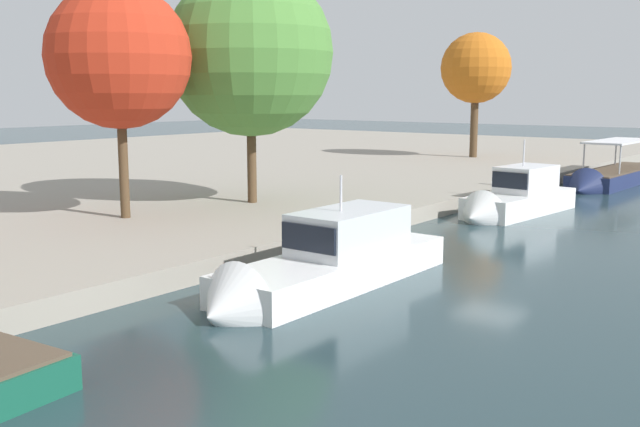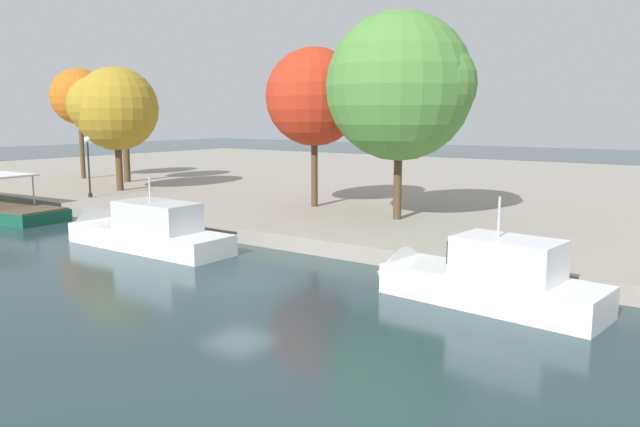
{
  "view_description": "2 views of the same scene",
  "coord_description": "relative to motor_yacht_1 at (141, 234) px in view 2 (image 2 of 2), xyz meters",
  "views": [
    {
      "loc": [
        -25.47,
        -11.31,
        5.88
      ],
      "look_at": [
        -6.9,
        2.9,
        2.05
      ],
      "focal_mm": 41.09,
      "sensor_mm": 36.0,
      "label": 1
    },
    {
      "loc": [
        16.34,
        -17.16,
        6.27
      ],
      "look_at": [
        -1.15,
        6.95,
        1.61
      ],
      "focal_mm": 35.27,
      "sensor_mm": 36.0,
      "label": 2
    }
  ],
  "objects": [
    {
      "name": "lamp_post",
      "position": [
        -13.28,
        6.27,
        2.75
      ],
      "size": [
        0.41,
        0.41,
        4.13
      ],
      "color": "black",
      "rests_on": "dock_promenade"
    },
    {
      "name": "tree_5",
      "position": [
        -15.2,
        9.73,
        6.22
      ],
      "size": [
        6.08,
        6.26,
        9.06
      ],
      "color": "#4C3823",
      "rests_on": "dock_promenade"
    },
    {
      "name": "dock_promenade",
      "position": [
        8.09,
        30.89,
        -0.24
      ],
      "size": [
        120.0,
        55.0,
        0.74
      ],
      "primitive_type": "cube",
      "color": "gray",
      "rests_on": "ground_plane"
    },
    {
      "name": "tree_4",
      "position": [
        8.51,
        10.5,
        7.21
      ],
      "size": [
        7.95,
        7.76,
        10.9
      ],
      "color": "#4C3823",
      "rests_on": "dock_promenade"
    },
    {
      "name": "motor_yacht_1",
      "position": [
        0.0,
        0.0,
        0.0
      ],
      "size": [
        10.1,
        2.63,
        4.38
      ],
      "rotation": [
        0.0,
        0.0,
        3.14
      ],
      "color": "white",
      "rests_on": "ground_plane"
    },
    {
      "name": "motor_yacht_2",
      "position": [
        16.57,
        0.87,
        0.05
      ],
      "size": [
        8.55,
        3.18,
        4.49
      ],
      "rotation": [
        0.0,
        0.0,
        3.05
      ],
      "color": "white",
      "rests_on": "ground_plane"
    },
    {
      "name": "tree_2",
      "position": [
        -19.63,
        14.07,
        6.64
      ],
      "size": [
        4.52,
        4.76,
        8.72
      ],
      "color": "#4C3823",
      "rests_on": "dock_promenade"
    },
    {
      "name": "tree_1",
      "position": [
        -25.43,
        13.74,
        7.16
      ],
      "size": [
        4.86,
        4.86,
        9.6
      ],
      "color": "#4C3823",
      "rests_on": "dock_promenade"
    },
    {
      "name": "ground_plane",
      "position": [
        8.09,
        -1.8,
        -0.62
      ],
      "size": [
        220.0,
        220.0,
        0.0
      ],
      "primitive_type": "plane",
      "color": "#23383D"
    },
    {
      "name": "tree_0",
      "position": [
        1.85,
        12.0,
        6.73
      ],
      "size": [
        5.87,
        6.14,
        9.57
      ],
      "color": "#4C3823",
      "rests_on": "dock_promenade"
    }
  ]
}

